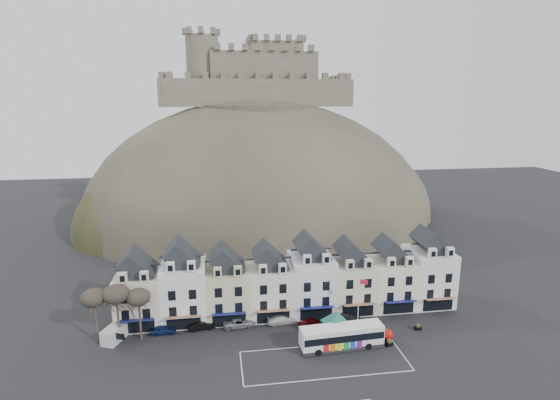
{
  "coord_description": "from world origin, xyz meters",
  "views": [
    {
      "loc": [
        -11.46,
        -49.1,
        34.23
      ],
      "look_at": [
        -0.57,
        24.0,
        16.92
      ],
      "focal_mm": 28.0,
      "sensor_mm": 36.0,
      "label": 1
    }
  ],
  "objects_px": {
    "car_maroon": "(313,323)",
    "bus_shelter": "(336,317)",
    "flagpole": "(359,301)",
    "car_silver": "(239,322)",
    "car_black": "(201,325)",
    "car_navy": "(163,330)",
    "red_buoy": "(388,336)",
    "white_van": "(116,332)",
    "bus": "(342,336)",
    "car_white": "(282,319)",
    "car_charcoal": "(348,318)"
  },
  "relations": [
    {
      "from": "car_charcoal",
      "to": "flagpole",
      "type": "bearing_deg",
      "value": -159.86
    },
    {
      "from": "bus",
      "to": "car_white",
      "type": "xyz_separation_m",
      "value": [
        -7.23,
        7.99,
        -1.15
      ]
    },
    {
      "from": "flagpole",
      "to": "car_silver",
      "type": "bearing_deg",
      "value": 167.19
    },
    {
      "from": "car_silver",
      "to": "car_charcoal",
      "type": "xyz_separation_m",
      "value": [
        16.98,
        -1.07,
        -0.08
      ]
    },
    {
      "from": "bus_shelter",
      "to": "car_white",
      "type": "relative_size",
      "value": 1.46
    },
    {
      "from": "bus",
      "to": "car_white",
      "type": "height_order",
      "value": "bus"
    },
    {
      "from": "car_black",
      "to": "car_navy",
      "type": "bearing_deg",
      "value": 87.47
    },
    {
      "from": "bus_shelter",
      "to": "car_navy",
      "type": "height_order",
      "value": "bus_shelter"
    },
    {
      "from": "bus",
      "to": "red_buoy",
      "type": "relative_size",
      "value": 6.04
    },
    {
      "from": "bus",
      "to": "flagpole",
      "type": "distance_m",
      "value": 6.31
    },
    {
      "from": "car_white",
      "to": "car_maroon",
      "type": "bearing_deg",
      "value": -121.79
    },
    {
      "from": "car_maroon",
      "to": "bus_shelter",
      "type": "bearing_deg",
      "value": -152.57
    },
    {
      "from": "red_buoy",
      "to": "car_silver",
      "type": "relative_size",
      "value": 0.4
    },
    {
      "from": "white_van",
      "to": "car_maroon",
      "type": "height_order",
      "value": "white_van"
    },
    {
      "from": "white_van",
      "to": "car_navy",
      "type": "xyz_separation_m",
      "value": [
        6.6,
        0.53,
        -0.44
      ]
    },
    {
      "from": "bus",
      "to": "bus_shelter",
      "type": "height_order",
      "value": "bus_shelter"
    },
    {
      "from": "flagpole",
      "to": "car_navy",
      "type": "bearing_deg",
      "value": 173.03
    },
    {
      "from": "bus_shelter",
      "to": "car_charcoal",
      "type": "relative_size",
      "value": 1.82
    },
    {
      "from": "car_white",
      "to": "car_maroon",
      "type": "relative_size",
      "value": 1.07
    },
    {
      "from": "bus_shelter",
      "to": "car_charcoal",
      "type": "xyz_separation_m",
      "value": [
        3.33,
        4.67,
        -2.87
      ]
    },
    {
      "from": "car_navy",
      "to": "car_silver",
      "type": "xyz_separation_m",
      "value": [
        11.35,
        0.46,
        0.06
      ]
    },
    {
      "from": "car_silver",
      "to": "car_charcoal",
      "type": "height_order",
      "value": "car_silver"
    },
    {
      "from": "bus_shelter",
      "to": "car_maroon",
      "type": "xyz_separation_m",
      "value": [
        -2.63,
        3.71,
        -2.74
      ]
    },
    {
      "from": "car_silver",
      "to": "car_maroon",
      "type": "relative_size",
      "value": 1.13
    },
    {
      "from": "white_van",
      "to": "bus",
      "type": "bearing_deg",
      "value": 9.84
    },
    {
      "from": "bus",
      "to": "car_maroon",
      "type": "relative_size",
      "value": 2.72
    },
    {
      "from": "bus",
      "to": "bus_shelter",
      "type": "distance_m",
      "value": 2.79
    },
    {
      "from": "bus_shelter",
      "to": "white_van",
      "type": "xyz_separation_m",
      "value": [
        -31.6,
        4.75,
        -2.4
      ]
    },
    {
      "from": "white_van",
      "to": "car_white",
      "type": "distance_m",
      "value": 24.56
    },
    {
      "from": "red_buoy",
      "to": "car_white",
      "type": "bearing_deg",
      "value": 152.06
    },
    {
      "from": "bus_shelter",
      "to": "car_charcoal",
      "type": "bearing_deg",
      "value": 39.13
    },
    {
      "from": "bus_shelter",
      "to": "car_silver",
      "type": "bearing_deg",
      "value": 141.78
    },
    {
      "from": "bus",
      "to": "red_buoy",
      "type": "bearing_deg",
      "value": 0.21
    },
    {
      "from": "car_navy",
      "to": "car_maroon",
      "type": "relative_size",
      "value": 0.86
    },
    {
      "from": "car_navy",
      "to": "car_white",
      "type": "relative_size",
      "value": 0.8
    },
    {
      "from": "flagpole",
      "to": "car_black",
      "type": "relative_size",
      "value": 2.07
    },
    {
      "from": "white_van",
      "to": "car_white",
      "type": "xyz_separation_m",
      "value": [
        24.54,
        0.99,
        -0.41
      ]
    },
    {
      "from": "flagpole",
      "to": "car_silver",
      "type": "xyz_separation_m",
      "value": [
        -17.58,
        4.0,
        -4.25
      ]
    },
    {
      "from": "white_van",
      "to": "car_maroon",
      "type": "xyz_separation_m",
      "value": [
        28.97,
        -1.04,
        -0.34
      ]
    },
    {
      "from": "bus",
      "to": "car_charcoal",
      "type": "distance_m",
      "value": 7.7
    },
    {
      "from": "bus_shelter",
      "to": "car_navy",
      "type": "xyz_separation_m",
      "value": [
        -25.0,
        5.28,
        -2.85
      ]
    },
    {
      "from": "bus_shelter",
      "to": "flagpole",
      "type": "xyz_separation_m",
      "value": [
        3.93,
        1.75,
        1.46
      ]
    },
    {
      "from": "white_van",
      "to": "car_maroon",
      "type": "distance_m",
      "value": 28.99
    },
    {
      "from": "car_silver",
      "to": "car_black",
      "type": "bearing_deg",
      "value": 85.57
    },
    {
      "from": "red_buoy",
      "to": "white_van",
      "type": "height_order",
      "value": "white_van"
    },
    {
      "from": "car_navy",
      "to": "car_white",
      "type": "distance_m",
      "value": 17.94
    },
    {
      "from": "white_van",
      "to": "car_silver",
      "type": "distance_m",
      "value": 17.99
    },
    {
      "from": "car_black",
      "to": "car_maroon",
      "type": "xyz_separation_m",
      "value": [
        16.79,
        -2.03,
        0.06
      ]
    },
    {
      "from": "red_buoy",
      "to": "white_van",
      "type": "relative_size",
      "value": 0.38
    },
    {
      "from": "red_buoy",
      "to": "car_white",
      "type": "height_order",
      "value": "red_buoy"
    }
  ]
}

